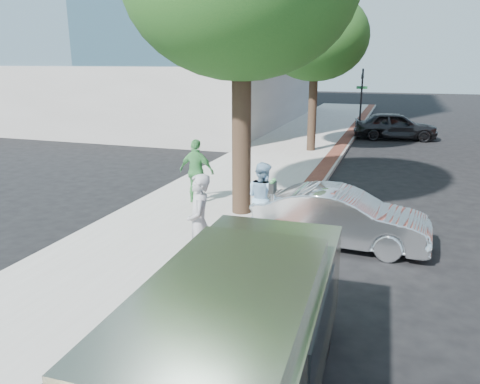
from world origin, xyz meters
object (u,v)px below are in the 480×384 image
at_px(bg_car, 395,126).
at_px(person_green, 197,171).
at_px(van, 238,335).
at_px(sedan_silver, 340,217).
at_px(person_gray, 199,224).
at_px(parking_meter, 273,196).
at_px(person_officer, 263,198).

bearing_deg(bg_car, person_green, 152.74).
bearing_deg(van, sedan_silver, 83.42).
bearing_deg(bg_car, person_gray, 162.41).
relative_size(parking_meter, person_green, 0.77).
bearing_deg(parking_meter, van, -79.23).
bearing_deg(parking_meter, person_green, 143.12).
relative_size(parking_meter, van, 0.28).
relative_size(person_officer, bg_car, 0.39).
bearing_deg(van, person_gray, 118.87).
bearing_deg(person_gray, person_green, -179.19).
height_order(person_gray, bg_car, person_gray).
bearing_deg(person_gray, person_officer, 143.80).
bearing_deg(bg_car, sedan_silver, 169.01).
relative_size(bg_car, van, 0.86).
distance_m(person_gray, person_officer, 2.63).
distance_m(person_green, bg_car, 16.17).
bearing_deg(sedan_silver, person_green, 72.71).
height_order(parking_meter, sedan_silver, parking_meter).
height_order(person_officer, person_green, person_green).
xyz_separation_m(person_gray, person_officer, (0.57, 2.56, -0.12)).
xyz_separation_m(person_green, van, (3.96, -7.67, -0.05)).
xyz_separation_m(person_gray, person_green, (-2.01, 4.39, -0.05)).
height_order(person_green, van, person_green).
bearing_deg(person_officer, sedan_silver, -137.81).
height_order(person_gray, person_green, person_gray).
relative_size(person_gray, person_officer, 1.14).
height_order(parking_meter, person_gray, person_gray).
relative_size(person_gray, person_green, 1.06).
xyz_separation_m(person_officer, van, (1.38, -5.84, 0.01)).
relative_size(sedan_silver, van, 0.78).
relative_size(parking_meter, sedan_silver, 0.36).
bearing_deg(sedan_silver, parking_meter, 112.23).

